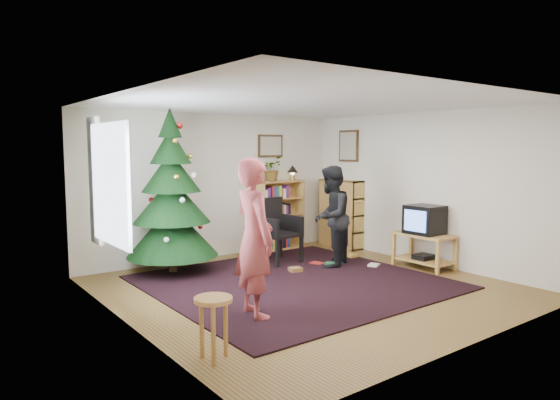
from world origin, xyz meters
TOP-DOWN VIEW (x-y plane):
  - floor at (0.00, 0.00)m, footprint 5.00×5.00m
  - ceiling at (0.00, 0.00)m, footprint 5.00×5.00m
  - wall_back at (0.00, 2.50)m, footprint 5.00×0.02m
  - wall_front at (0.00, -2.50)m, footprint 5.00×0.02m
  - wall_left at (-2.50, 0.00)m, footprint 0.02×5.00m
  - wall_right at (2.50, 0.00)m, footprint 0.02×5.00m
  - rug at (0.00, 0.30)m, footprint 3.80×3.60m
  - window_pane at (-2.47, 0.60)m, footprint 0.04×1.20m
  - curtain at (-2.43, 1.30)m, footprint 0.06×0.35m
  - picture_back at (1.15, 2.48)m, footprint 0.55×0.03m
  - picture_right at (2.48, 1.75)m, footprint 0.03×0.50m
  - christmas_tree at (-1.14, 1.87)m, footprint 1.39×1.39m
  - bookshelf_back at (1.27, 2.34)m, footprint 0.95×0.30m
  - bookshelf_right at (2.34, 1.80)m, footprint 0.30×0.95m
  - tv_stand at (2.22, -0.24)m, footprint 0.51×0.91m
  - crt_tv at (2.22, -0.24)m, footprint 0.49×0.52m
  - armchair at (0.56, 1.53)m, footprint 0.63×0.63m
  - stool at (-2.20, -1.29)m, footprint 0.35×0.35m
  - person_standing at (-1.24, -0.54)m, footprint 0.52×0.72m
  - person_by_chair at (1.06, 0.71)m, footprint 1.00×0.93m
  - potted_plant at (1.07, 2.34)m, footprint 0.52×0.50m
  - table_lamp at (1.57, 2.34)m, footprint 0.21×0.21m
  - floor_clutter at (1.01, 0.78)m, footprint 2.09×1.02m

SIDE VIEW (x-z plane):
  - floor at x=0.00m, z-range 0.00..0.00m
  - rug at x=0.00m, z-range 0.00..0.02m
  - floor_clutter at x=1.01m, z-range 0.00..0.08m
  - tv_stand at x=2.22m, z-range 0.05..0.60m
  - stool at x=-2.20m, z-range 0.16..0.74m
  - armchair at x=0.56m, z-range 0.05..1.12m
  - bookshelf_back at x=1.27m, z-range 0.01..1.31m
  - bookshelf_right at x=2.34m, z-range 0.01..1.31m
  - crt_tv at x=2.22m, z-range 0.55..1.01m
  - person_by_chair at x=1.06m, z-range 0.00..1.63m
  - person_standing at x=-1.24m, z-range 0.00..1.81m
  - christmas_tree at x=-1.14m, z-range -0.21..2.30m
  - wall_back at x=0.00m, z-range 0.00..2.50m
  - wall_front at x=0.00m, z-range 0.00..2.50m
  - wall_left at x=-2.50m, z-range 0.00..2.50m
  - wall_right at x=2.50m, z-range 0.00..2.50m
  - table_lamp at x=1.57m, z-range 1.35..1.64m
  - window_pane at x=-2.47m, z-range 0.80..2.20m
  - curtain at x=-2.43m, z-range 0.70..2.30m
  - potted_plant at x=1.07m, z-range 1.30..1.76m
  - picture_back at x=1.15m, z-range 1.74..2.16m
  - picture_right at x=2.48m, z-range 1.65..2.25m
  - ceiling at x=0.00m, z-range 2.50..2.50m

